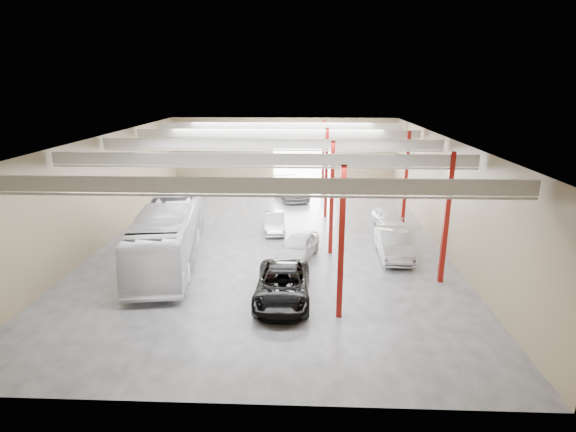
# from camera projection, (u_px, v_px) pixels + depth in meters

# --- Properties ---
(depot_shell) EXTENTS (22.12, 32.12, 7.06)m
(depot_shell) POSITION_uv_depth(u_px,v_px,m) (274.00, 167.00, 29.30)
(depot_shell) COLOR #47484D
(depot_shell) RESTS_ON ground
(coach_bus) EXTENTS (4.67, 12.78, 3.48)m
(coach_bus) POSITION_uv_depth(u_px,v_px,m) (169.00, 232.00, 26.60)
(coach_bus) COLOR white
(coach_bus) RESTS_ON ground
(black_sedan) EXTENTS (2.62, 5.68, 1.58)m
(black_sedan) POSITION_uv_depth(u_px,v_px,m) (283.00, 285.00, 21.86)
(black_sedan) COLOR black
(black_sedan) RESTS_ON ground
(car_row_a) EXTENTS (2.96, 4.80, 1.53)m
(car_row_a) POSITION_uv_depth(u_px,v_px,m) (298.00, 247.00, 27.10)
(car_row_a) COLOR silver
(car_row_a) RESTS_ON ground
(car_row_b) EXTENTS (1.76, 4.13, 1.33)m
(car_row_b) POSITION_uv_depth(u_px,v_px,m) (274.00, 222.00, 32.18)
(car_row_b) COLOR silver
(car_row_b) RESTS_ON ground
(car_row_c) EXTENTS (3.93, 6.37, 1.72)m
(car_row_c) POSITION_uv_depth(u_px,v_px,m) (291.00, 189.00, 41.47)
(car_row_c) COLOR gray
(car_row_c) RESTS_ON ground
(car_right_near) EXTENTS (1.83, 5.07, 1.66)m
(car_right_near) POSITION_uv_depth(u_px,v_px,m) (393.00, 244.00, 27.41)
(car_right_near) COLOR #A4A5A9
(car_right_near) RESTS_ON ground
(car_right_far) EXTENTS (2.22, 4.50, 1.48)m
(car_right_far) POSITION_uv_depth(u_px,v_px,m) (389.00, 219.00, 32.54)
(car_right_far) COLOR white
(car_right_far) RESTS_ON ground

